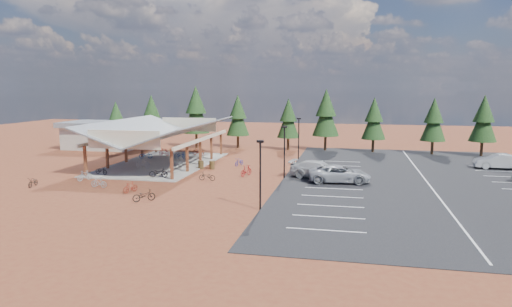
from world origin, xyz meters
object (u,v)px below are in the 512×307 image
bike_3 (164,152)px  bike_8 (33,182)px  trash_bin_0 (201,165)px  bike_9 (84,176)px  bike_16 (207,176)px  bike_14 (239,162)px  lamp_post_1 (284,148)px  bike_0 (101,170)px  trash_bin_1 (212,165)px  car_9 (498,161)px  bike_pavilion (162,131)px  bike_4 (158,173)px  bike_5 (176,161)px  bike_6 (180,155)px  bike_11 (130,187)px  car_3 (319,169)px  lamp_post_2 (299,135)px  bike_13 (99,182)px  bike_15 (246,170)px  bike_7 (198,152)px  outbuilding (103,135)px  car_2 (339,174)px  lamp_post_0 (260,170)px  bike_12 (144,195)px  bike_1 (143,163)px  bike_2 (146,155)px

bike_3 → bike_8: size_ratio=0.97×
trash_bin_0 → bike_9: size_ratio=0.56×
bike_16 → bike_14: bearing=176.7°
lamp_post_1 → bike_0: 18.76m
lamp_post_1 → bike_16: bearing=-158.3°
trash_bin_1 → car_9: bearing=12.0°
bike_pavilion → car_9: bearing=7.1°
trash_bin_1 → bike_8: size_ratio=0.55×
bike_0 → bike_4: size_ratio=0.84×
bike_14 → bike_5: bearing=-146.9°
bike_6 → bike_11: (2.24, -17.36, -0.14)m
bike_14 → car_9: size_ratio=0.34×
bike_8 → trash_bin_0: bearing=32.7°
bike_11 → bike_14: 15.88m
trash_bin_0 → car_3: size_ratio=0.16×
bike_14 → lamp_post_2: bearing=62.6°
bike_13 → bike_11: bearing=75.7°
bike_15 → car_3: size_ratio=0.32×
bike_13 → bike_15: 14.12m
bike_7 → bike_14: 9.19m
car_3 → outbuilding: bearing=75.1°
bike_5 → car_9: (35.04, 5.71, 0.25)m
trash_bin_0 → car_2: car_2 is taller
lamp_post_0 → car_3: size_ratio=0.89×
lamp_post_1 → bike_12: lamp_post_1 is taller
bike_6 → bike_15: 13.18m
bike_14 → bike_16: bike_14 is taller
bike_0 → bike_11: 9.10m
bike_0 → bike_7: bearing=-5.0°
bike_4 → bike_7: 14.68m
bike_pavilion → trash_bin_0: size_ratio=21.56×
trash_bin_0 → bike_1: bike_1 is taller
lamp_post_0 → bike_11: (-11.92, 3.13, -2.52)m
bike_3 → lamp_post_0: bearing=-130.7°
bike_9 → car_2: bearing=-149.2°
bike_pavilion → bike_0: 8.89m
bike_5 → car_9: bearing=-65.6°
bike_5 → bike_9: bearing=163.1°
bike_2 → lamp_post_0: bearing=-151.8°
bike_5 → bike_1: bearing=142.9°
bike_pavilion → bike_16: (7.93, -7.81, -3.40)m
bike_1 → bike_16: bike_1 is taller
bike_6 → bike_12: size_ratio=1.04×
lamp_post_2 → bike_0: (-18.43, -14.51, -2.47)m
bike_1 → bike_16: bearing=-108.0°
lamp_post_1 → lamp_post_2: bearing=90.0°
bike_pavilion → bike_2: 5.70m
lamp_post_1 → bike_2: bearing=156.6°
bike_6 → car_3: size_ratio=0.32×
lamp_post_1 → bike_7: (-13.04, 11.84, -2.39)m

